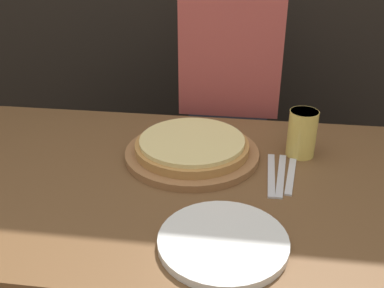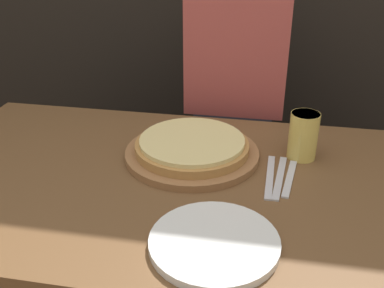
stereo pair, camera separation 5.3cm
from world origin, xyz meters
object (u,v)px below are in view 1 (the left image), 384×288
(dinner_plate, at_px, (223,242))
(spoon, at_px, (291,176))
(pizza_on_board, at_px, (192,149))
(diner_person, at_px, (228,126))
(dinner_knife, at_px, (281,175))
(fork, at_px, (271,175))
(beer_glass, at_px, (302,131))

(dinner_plate, distance_m, spoon, 0.33)
(pizza_on_board, bearing_deg, diner_person, 79.91)
(spoon, bearing_deg, dinner_knife, 180.00)
(pizza_on_board, height_order, dinner_plate, pizza_on_board)
(pizza_on_board, distance_m, dinner_knife, 0.26)
(fork, bearing_deg, dinner_plate, -109.60)
(beer_glass, height_order, dinner_knife, beer_glass)
(dinner_knife, bearing_deg, spoon, -0.00)
(dinner_knife, height_order, diner_person, diner_person)
(dinner_knife, bearing_deg, pizza_on_board, 163.19)
(pizza_on_board, bearing_deg, fork, -18.60)
(dinner_plate, relative_size, fork, 1.24)
(beer_glass, distance_m, dinner_plate, 0.47)
(diner_person, bearing_deg, dinner_knife, -72.18)
(pizza_on_board, height_order, spoon, pizza_on_board)
(dinner_plate, distance_m, dinner_knife, 0.32)
(pizza_on_board, distance_m, diner_person, 0.47)
(pizza_on_board, relative_size, dinner_knife, 1.71)
(beer_glass, bearing_deg, pizza_on_board, -169.82)
(pizza_on_board, relative_size, dinner_plate, 1.38)
(dinner_knife, bearing_deg, beer_glass, 65.98)
(fork, bearing_deg, spoon, -0.00)
(spoon, bearing_deg, beer_glass, 75.93)
(pizza_on_board, xyz_separation_m, dinner_plate, (0.11, -0.37, -0.02))
(dinner_plate, bearing_deg, diner_person, 92.53)
(beer_glass, xyz_separation_m, spoon, (-0.03, -0.13, -0.07))
(pizza_on_board, xyz_separation_m, dinner_knife, (0.24, -0.07, -0.02))
(pizza_on_board, bearing_deg, beer_glass, 10.18)
(pizza_on_board, bearing_deg, spoon, -15.33)
(dinner_plate, bearing_deg, dinner_knife, 66.22)
(dinner_knife, height_order, spoon, same)
(fork, distance_m, spoon, 0.05)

